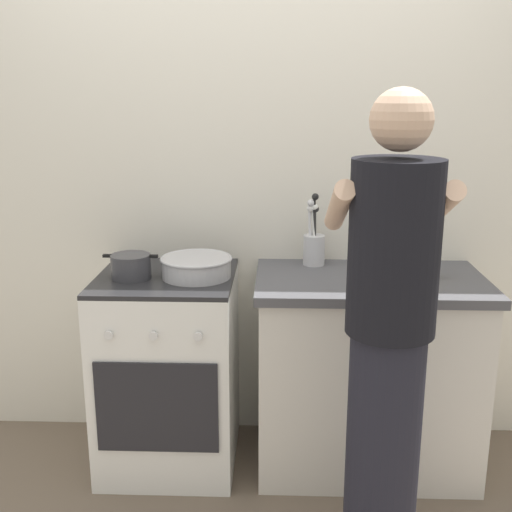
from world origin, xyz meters
TOP-DOWN VIEW (x-y plane):
  - ground at (0.00, 0.00)m, footprint 6.00×6.00m
  - back_wall at (0.20, 0.50)m, footprint 3.20×0.10m
  - countertop at (0.55, 0.15)m, footprint 1.00×0.60m
  - stove_range at (-0.35, 0.15)m, footprint 0.60×0.62m
  - pot at (-0.49, 0.10)m, footprint 0.24×0.17m
  - mixing_bowl at (-0.21, 0.13)m, footprint 0.31×0.31m
  - utensil_crock at (0.31, 0.35)m, footprint 0.10×0.10m
  - spice_bottle at (0.62, 0.08)m, footprint 0.04×0.04m
  - oil_bottle at (0.80, 0.15)m, footprint 0.06×0.06m
  - person at (0.52, -0.48)m, footprint 0.41×0.50m

SIDE VIEW (x-z plane):
  - ground at x=0.00m, z-range 0.00..0.00m
  - stove_range at x=-0.35m, z-range 0.00..0.90m
  - countertop at x=0.55m, z-range 0.00..0.90m
  - person at x=0.52m, z-range 0.01..1.71m
  - spice_bottle at x=0.62m, z-range 0.90..0.98m
  - mixing_bowl at x=-0.21m, z-range 0.90..1.00m
  - pot at x=-0.49m, z-range 0.90..1.01m
  - oil_bottle at x=0.80m, z-range 0.88..1.11m
  - utensil_crock at x=0.31m, z-range 0.83..1.17m
  - back_wall at x=0.20m, z-range 0.00..2.50m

